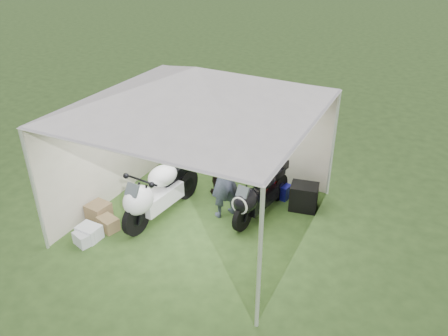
{
  "coord_description": "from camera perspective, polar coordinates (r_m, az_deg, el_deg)",
  "views": [
    {
      "loc": [
        3.52,
        -6.18,
        4.91
      ],
      "look_at": [
        0.34,
        0.35,
        1.03
      ],
      "focal_mm": 35.0,
      "sensor_mm": 36.0,
      "label": 1
    }
  ],
  "objects": [
    {
      "name": "crate_0",
      "position": [
        8.38,
        -17.18,
        -8.06
      ],
      "size": [
        0.42,
        0.33,
        0.27
      ],
      "primitive_type": "cube",
      "rotation": [
        0.0,
        0.0,
        -0.04
      ],
      "color": "silver",
      "rests_on": "ground"
    },
    {
      "name": "ground",
      "position": [
        8.64,
        -3.07,
        -6.53
      ],
      "size": [
        80.0,
        80.0,
        0.0
      ],
      "primitive_type": "plane",
      "color": "#2C461C",
      "rests_on": "ground"
    },
    {
      "name": "crate_2",
      "position": [
        8.29,
        -17.86,
        -8.73
      ],
      "size": [
        0.39,
        0.36,
        0.24
      ],
      "primitive_type": "cube",
      "rotation": [
        0.0,
        0.0,
        -0.3
      ],
      "color": "silver",
      "rests_on": "ground"
    },
    {
      "name": "motorcycle_black",
      "position": [
        8.44,
        4.58,
        -3.27
      ],
      "size": [
        0.62,
        1.9,
        0.94
      ],
      "rotation": [
        0.0,
        0.0,
        -0.17
      ],
      "color": "black",
      "rests_on": "ground"
    },
    {
      "name": "equipment_box",
      "position": [
        8.92,
        10.37,
        -3.72
      ],
      "size": [
        0.6,
        0.51,
        0.54
      ],
      "primitive_type": "cube",
      "rotation": [
        0.0,
        0.0,
        0.17
      ],
      "color": "black",
      "rests_on": "ground"
    },
    {
      "name": "crate_1",
      "position": [
        8.83,
        -16.04,
        -5.54
      ],
      "size": [
        0.43,
        0.43,
        0.35
      ],
      "primitive_type": "cube",
      "rotation": [
        0.0,
        0.0,
        -0.13
      ],
      "color": "brown",
      "rests_on": "ground"
    },
    {
      "name": "motorcycle_white",
      "position": [
        8.44,
        -8.64,
        -2.96
      ],
      "size": [
        0.63,
        2.17,
        1.07
      ],
      "rotation": [
        0.0,
        0.0,
        -0.11
      ],
      "color": "black",
      "rests_on": "ground"
    },
    {
      "name": "person_blue_jacket",
      "position": [
        8.3,
        0.07,
        -1.4
      ],
      "size": [
        0.64,
        0.71,
        1.63
      ],
      "primitive_type": "imported",
      "rotation": [
        0.0,
        0.0,
        -2.12
      ],
      "color": "slate",
      "rests_on": "ground"
    },
    {
      "name": "person_dark_jacket",
      "position": [
        8.99,
        -0.37,
        1.58
      ],
      "size": [
        0.99,
        0.84,
        1.78
      ],
      "primitive_type": "imported",
      "rotation": [
        0.0,
        0.0,
        3.35
      ],
      "color": "black",
      "rests_on": "ground"
    },
    {
      "name": "crate_3",
      "position": [
        8.53,
        -14.89,
        -7.05
      ],
      "size": [
        0.44,
        0.37,
        0.26
      ],
      "primitive_type": "cube",
      "rotation": [
        0.0,
        0.0,
        -0.28
      ],
      "color": "olive",
      "rests_on": "ground"
    },
    {
      "name": "canopy_tent",
      "position": [
        7.51,
        -3.46,
        9.98
      ],
      "size": [
        5.66,
        5.66,
        3.0
      ],
      "color": "silver",
      "rests_on": "ground"
    },
    {
      "name": "paddock_stand",
      "position": [
        9.28,
        7.31,
        -2.93
      ],
      "size": [
        0.45,
        0.32,
        0.31
      ],
      "primitive_type": "cube",
      "rotation": [
        0.0,
        0.0,
        -0.17
      ],
      "color": "#1D1DBB",
      "rests_on": "ground"
    }
  ]
}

